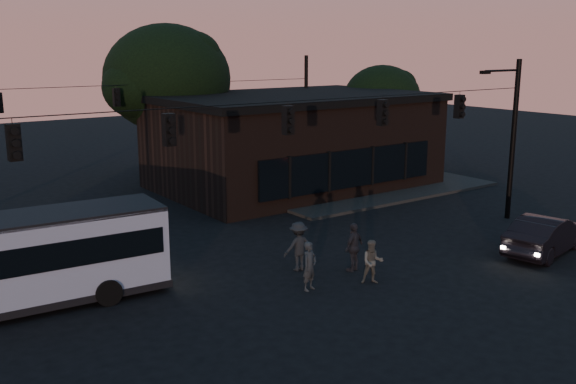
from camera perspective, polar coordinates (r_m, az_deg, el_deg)
ground at (r=20.70m, az=6.59°, el=-10.14°), size 120.00×120.00×0.00m
sidewalk_far_right at (r=38.35m, az=5.82°, el=0.73°), size 14.00×10.00×0.15m
building at (r=37.54m, az=0.46°, el=4.62°), size 15.40×10.41×5.40m
tree_behind at (r=39.84m, az=-10.68°, el=9.91°), size 7.60×7.60×9.43m
tree_right at (r=44.66m, az=8.35°, el=8.28°), size 5.20×5.20×6.86m
signal_rig_near at (r=22.47m, az=0.00°, el=3.60°), size 26.24×0.30×7.50m
signal_rig_far at (r=36.59m, az=-14.90°, el=6.34°), size 26.24×0.30×7.50m
car at (r=27.42m, az=21.92°, el=-3.53°), size 4.91×2.51×1.54m
pedestrian_a at (r=21.67m, az=1.93°, el=-6.59°), size 0.71×0.57×1.69m
pedestrian_b at (r=22.46m, az=7.51°, el=-6.17°), size 0.95×0.90×1.56m
pedestrian_c at (r=23.58m, az=5.88°, el=-4.88°), size 1.15×0.73×1.82m
pedestrian_d at (r=23.51m, az=0.93°, el=-4.84°), size 1.23×0.77×1.83m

